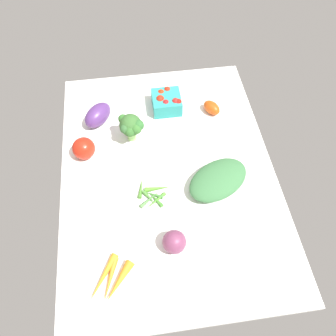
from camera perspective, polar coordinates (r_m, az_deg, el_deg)
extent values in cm
cube|color=white|center=(120.79, 0.00, -0.78)|extent=(104.00, 76.00, 2.00)
cube|color=teal|center=(136.81, -0.24, 11.14)|extent=(11.30, 11.30, 6.23)
sphere|color=red|center=(138.01, -0.13, 13.27)|extent=(2.44, 2.44, 2.44)
sphere|color=red|center=(133.02, -0.38, 11.12)|extent=(2.44, 2.44, 2.44)
sphere|color=red|center=(137.17, -1.20, 12.77)|extent=(2.62, 2.62, 2.62)
sphere|color=red|center=(133.36, 1.28, 11.33)|extent=(2.73, 2.73, 2.73)
sphere|color=red|center=(133.19, 1.84, 11.21)|extent=(2.44, 2.44, 2.44)
sphere|color=red|center=(134.35, -1.34, 11.67)|extent=(3.26, 3.26, 3.26)
cylinder|color=#92D372|center=(127.71, -6.20, 5.75)|extent=(3.49, 3.49, 4.53)
sphere|color=#37662D|center=(123.60, -6.43, 7.31)|extent=(8.28, 8.28, 8.28)
sphere|color=#325F2F|center=(121.25, -7.45, 6.66)|extent=(3.38, 3.38, 3.38)
sphere|color=#30692F|center=(121.55, -5.06, 7.30)|extent=(4.04, 4.04, 4.04)
sphere|color=#326B2A|center=(124.14, -7.72, 8.31)|extent=(3.49, 3.49, 3.49)
sphere|color=#32642A|center=(121.26, -6.55, 6.21)|extent=(3.92, 3.92, 3.92)
sphere|color=#366D2D|center=(121.19, -5.46, 6.71)|extent=(4.09, 4.09, 4.09)
ellipsoid|color=#3B7141|center=(115.72, 8.55, -1.98)|extent=(23.13, 26.60, 6.15)
sphere|color=#773858|center=(104.00, 1.08, -12.51)|extent=(7.40, 7.40, 7.40)
ellipsoid|color=#543073|center=(134.06, -11.91, 8.85)|extent=(14.56, 14.01, 7.59)
cone|color=orange|center=(105.11, -11.05, -17.88)|extent=(13.91, 9.85, 2.30)
cone|color=orange|center=(104.73, -9.89, -18.27)|extent=(13.16, 5.87, 2.04)
cone|color=orange|center=(103.70, -8.40, -18.67)|extent=(12.28, 10.04, 2.96)
ellipsoid|color=#D34913|center=(136.90, 7.47, 10.19)|extent=(9.16, 8.27, 4.85)
cone|color=#46853B|center=(114.33, -2.35, -4.59)|extent=(3.92, 6.06, 1.35)
cone|color=#4A862F|center=(115.82, -4.66, -3.47)|extent=(7.74, 2.88, 1.41)
cone|color=#508F2B|center=(115.28, -1.72, -3.49)|extent=(1.83, 9.11, 1.76)
cone|color=#4A8137|center=(113.90, -3.29, -4.99)|extent=(5.87, 4.56, 1.51)
cone|color=#448931|center=(113.48, -2.11, -5.36)|extent=(6.49, 4.88, 1.37)
cone|color=#4B8F2F|center=(113.18, -2.15, -5.68)|extent=(6.17, 7.93, 1.32)
cone|color=#518144|center=(113.62, -3.13, -5.32)|extent=(6.14, 7.66, 1.35)
ellipsoid|color=red|center=(124.53, -14.21, 3.27)|extent=(10.71, 10.71, 8.03)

